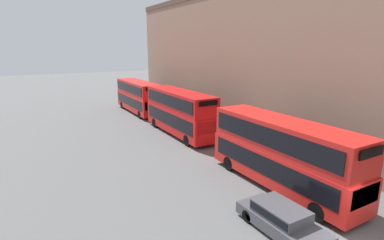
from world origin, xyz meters
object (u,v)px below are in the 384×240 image
Objects in this scene: bus_leading at (282,151)px; car_dark_sedan at (281,218)px; pedestrian at (341,182)px; bus_third_in_queue at (138,95)px; bus_second_in_queue at (180,111)px.

car_dark_sedan is (-3.40, -3.41, -1.65)m from bus_leading.
car_dark_sedan is 5.82m from pedestrian.
pedestrian is at bearing -85.13° from bus_third_in_queue.
pedestrian is (2.35, -27.63, -1.46)m from bus_third_in_queue.
bus_second_in_queue reaches higher than bus_third_in_queue.
bus_third_in_queue is (0.00, 25.12, -0.10)m from bus_leading.
bus_second_in_queue is 6.05× the size of pedestrian.
bus_leading is at bearing 45.11° from car_dark_sedan.
pedestrian is at bearing 8.86° from car_dark_sedan.
bus_leading is at bearing 133.07° from pedestrian.
bus_leading is 13.35m from bus_second_in_queue.
bus_leading is at bearing -90.00° from bus_third_in_queue.
bus_leading reaches higher than car_dark_sedan.
bus_second_in_queue reaches higher than bus_leading.
bus_leading reaches higher than pedestrian.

